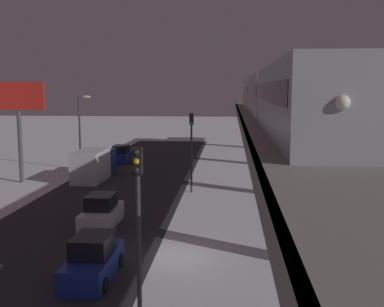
# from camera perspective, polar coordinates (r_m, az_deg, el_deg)

# --- Properties ---
(ground_plane) EXTENTS (240.00, 240.00, 0.00)m
(ground_plane) POSITION_cam_1_polar(r_m,az_deg,el_deg) (24.19, -2.42, -12.35)
(ground_plane) COLOR white
(avenue_asphalt) EXTENTS (11.00, 104.60, 0.01)m
(avenue_asphalt) POSITION_cam_1_polar(r_m,az_deg,el_deg) (25.71, -16.90, -11.44)
(avenue_asphalt) COLOR #28282D
(avenue_asphalt) RESTS_ON ground_plane
(elevated_railway) EXTENTS (5.00, 104.60, 6.07)m
(elevated_railway) POSITION_cam_1_polar(r_m,az_deg,el_deg) (22.96, 12.45, -0.12)
(elevated_railway) COLOR gray
(elevated_railway) RESTS_ON ground_plane
(subway_train) EXTENTS (2.94, 55.47, 3.40)m
(subway_train) POSITION_cam_1_polar(r_m,az_deg,el_deg) (41.80, 9.13, 7.05)
(subway_train) COLOR #999EA8
(subway_train) RESTS_ON elevated_railway
(sedan_blue) EXTENTS (1.91, 4.49, 1.97)m
(sedan_blue) POSITION_cam_1_polar(r_m,az_deg,el_deg) (21.84, -11.84, -12.58)
(sedan_blue) COLOR navy
(sedan_blue) RESTS_ON ground_plane
(sedan_white) EXTENTS (1.80, 4.37, 1.97)m
(sedan_white) POSITION_cam_1_polar(r_m,az_deg,el_deg) (29.58, -10.85, -7.09)
(sedan_white) COLOR silver
(sedan_white) RESTS_ON ground_plane
(sedan_blue_2) EXTENTS (1.80, 4.01, 1.97)m
(sedan_blue_2) POSITION_cam_1_polar(r_m,az_deg,el_deg) (54.51, -8.54, -0.22)
(sedan_blue_2) COLOR navy
(sedan_blue_2) RESTS_ON ground_plane
(box_truck) EXTENTS (2.40, 7.40, 2.80)m
(box_truck) POSITION_cam_1_polar(r_m,az_deg,el_deg) (44.84, -11.72, -1.32)
(box_truck) COLOR navy
(box_truck) RESTS_ON ground_plane
(traffic_light_near) EXTENTS (0.32, 0.44, 6.40)m
(traffic_light_near) POSITION_cam_1_polar(r_m,az_deg,el_deg) (16.22, -6.50, -7.01)
(traffic_light_near) COLOR #2D2D2D
(traffic_light_near) RESTS_ON ground_plane
(traffic_light_mid) EXTENTS (0.32, 0.44, 6.40)m
(traffic_light_mid) POSITION_cam_1_polar(r_m,az_deg,el_deg) (37.80, -0.06, 1.53)
(traffic_light_mid) COLOR #2D2D2D
(traffic_light_mid) RESTS_ON ground_plane
(commercial_billboard) EXTENTS (4.80, 0.36, 8.90)m
(commercial_billboard) POSITION_cam_1_polar(r_m,az_deg,el_deg) (44.51, -20.20, 5.40)
(commercial_billboard) COLOR #4C4C51
(commercial_billboard) RESTS_ON ground_plane
(street_lamp_far) EXTENTS (1.35, 0.44, 7.65)m
(street_lamp_far) POSITION_cam_1_polar(r_m,az_deg,el_deg) (50.04, -13.15, 3.57)
(street_lamp_far) COLOR #38383D
(street_lamp_far) RESTS_ON ground_plane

